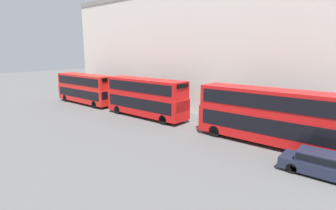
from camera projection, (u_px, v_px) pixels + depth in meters
The scene contains 5 objects.
bus_leading at pixel (267, 114), 20.71m from camera, with size 2.59×11.25×4.45m.
bus_second_in_queue at pixel (146, 96), 29.32m from camera, with size 2.59×10.43×4.33m.
bus_third_in_queue at pixel (85, 88), 36.92m from camera, with size 2.59×10.60×4.14m.
car_dark_sedan at pixel (322, 164), 15.61m from camera, with size 1.84×4.62×1.44m.
pedestrian at pixel (269, 124), 23.74m from camera, with size 0.36×0.36×1.76m.
Camera 1 is at (-18.87, -0.08, 7.34)m, focal length 28.00 mm.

